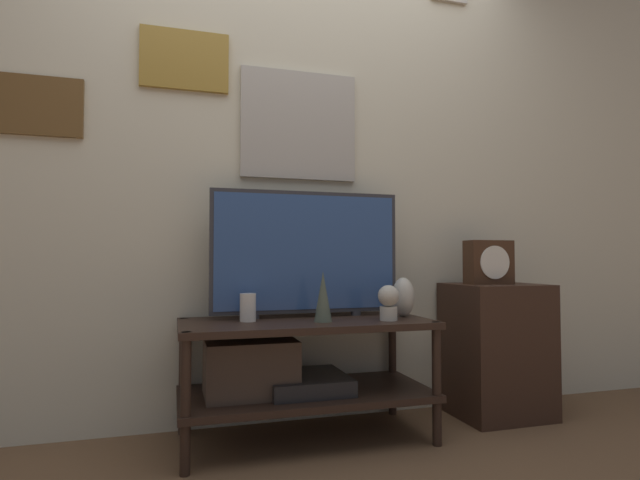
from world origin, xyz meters
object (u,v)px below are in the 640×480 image
object	(u,v)px
television	(307,252)
decorative_bust	(388,301)
candle_jar	(248,307)
vase_slim_bronze	(323,296)
vase_urn_stoneware	(403,297)
mantel_clock	(489,262)

from	to	relation	value
television	decorative_bust	distance (m)	0.45
candle_jar	decorative_bust	xyz separation A→B (m)	(0.61, -0.14, 0.02)
candle_jar	decorative_bust	size ratio (longest dim) A/B	0.78
television	vase_slim_bronze	size ratio (longest dim) A/B	4.11
decorative_bust	vase_urn_stoneware	bearing A→B (deg)	41.59
mantel_clock	candle_jar	bearing A→B (deg)	-178.94
vase_urn_stoneware	decorative_bust	bearing A→B (deg)	-138.41
decorative_bust	television	bearing A→B (deg)	144.07
candle_jar	mantel_clock	world-z (taller)	mantel_clock
candle_jar	mantel_clock	bearing A→B (deg)	1.06
vase_urn_stoneware	mantel_clock	world-z (taller)	mantel_clock
vase_slim_bronze	candle_jar	world-z (taller)	vase_slim_bronze
television	mantel_clock	world-z (taller)	television
candle_jar	decorative_bust	distance (m)	0.63
mantel_clock	decorative_bust	bearing A→B (deg)	-165.63
vase_slim_bronze	candle_jar	size ratio (longest dim) A/B	1.80
vase_urn_stoneware	decorative_bust	size ratio (longest dim) A/B	1.18
decorative_bust	mantel_clock	bearing A→B (deg)	14.37
television	vase_slim_bronze	distance (m)	0.28
decorative_bust	mantel_clock	world-z (taller)	mantel_clock
television	vase_urn_stoneware	world-z (taller)	television
vase_urn_stoneware	vase_slim_bronze	world-z (taller)	vase_slim_bronze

